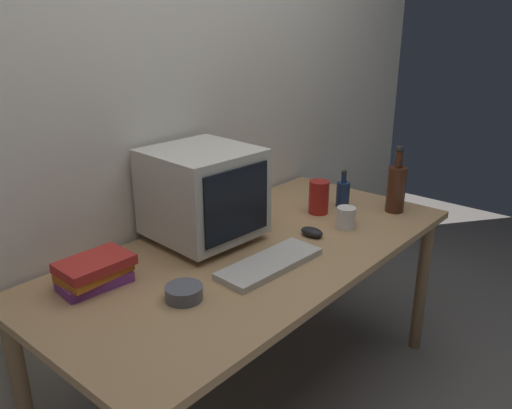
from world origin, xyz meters
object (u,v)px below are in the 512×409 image
at_px(crt_monitor, 203,194).
at_px(mug, 346,217).
at_px(bottle_tall, 396,187).
at_px(book_stack, 95,272).
at_px(keyboard, 270,263).
at_px(computer_mouse, 312,232).
at_px(cd_spindle, 184,293).
at_px(bottle_short, 343,193).
at_px(metal_canister, 319,197).

distance_m(crt_monitor, mug, 0.62).
xyz_separation_m(bottle_tall, book_stack, (-1.28, 0.44, -0.06)).
bearing_deg(keyboard, book_stack, 147.02).
distance_m(keyboard, computer_mouse, 0.32).
xyz_separation_m(crt_monitor, cd_spindle, (-0.37, -0.29, -0.17)).
distance_m(crt_monitor, bottle_tall, 0.90).
bearing_deg(computer_mouse, bottle_short, 14.57).
relative_size(keyboard, cd_spindle, 3.50).
bearing_deg(mug, bottle_short, 34.98).
bearing_deg(book_stack, crt_monitor, -0.29).
bearing_deg(bottle_tall, metal_canister, 133.71).
xyz_separation_m(crt_monitor, metal_canister, (0.54, -0.18, -0.12)).
relative_size(bottle_tall, metal_canister, 2.06).
bearing_deg(book_stack, cd_spindle, -65.43).
height_order(keyboard, book_stack, book_stack).
distance_m(book_stack, cd_spindle, 0.32).
relative_size(computer_mouse, metal_canister, 0.67).
height_order(crt_monitor, book_stack, crt_monitor).
height_order(computer_mouse, mug, mug).
distance_m(keyboard, book_stack, 0.60).
bearing_deg(crt_monitor, computer_mouse, -45.56).
distance_m(computer_mouse, metal_canister, 0.28).
distance_m(computer_mouse, mug, 0.18).
relative_size(keyboard, book_stack, 1.72).
relative_size(computer_mouse, bottle_short, 0.56).
distance_m(crt_monitor, keyboard, 0.40).
height_order(crt_monitor, keyboard, crt_monitor).
distance_m(bottle_tall, metal_canister, 0.35).
bearing_deg(cd_spindle, bottle_short, 3.61).
relative_size(crt_monitor, mug, 3.41).
xyz_separation_m(book_stack, cd_spindle, (0.13, -0.29, -0.03)).
height_order(bottle_short, metal_canister, bottle_short).
bearing_deg(metal_canister, bottle_tall, -46.29).
height_order(keyboard, cd_spindle, cd_spindle).
bearing_deg(computer_mouse, keyboard, -171.46).
relative_size(mug, cd_spindle, 1.00).
xyz_separation_m(book_stack, metal_canister, (1.04, -0.18, 0.02)).
bearing_deg(keyboard, crt_monitor, 90.58).
height_order(crt_monitor, bottle_tall, crt_monitor).
height_order(crt_monitor, mug, crt_monitor).
height_order(crt_monitor, computer_mouse, crt_monitor).
relative_size(cd_spindle, metal_canister, 0.80).
bearing_deg(metal_canister, keyboard, -163.02).
bearing_deg(bottle_tall, keyboard, 174.06).
height_order(bottle_short, book_stack, bottle_short).
height_order(keyboard, metal_canister, metal_canister).
xyz_separation_m(bottle_tall, metal_canister, (-0.24, 0.25, -0.04)).
bearing_deg(mug, crt_monitor, 142.27).
xyz_separation_m(mug, cd_spindle, (-0.84, 0.08, -0.02)).
xyz_separation_m(bottle_tall, cd_spindle, (-1.15, 0.15, -0.09)).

